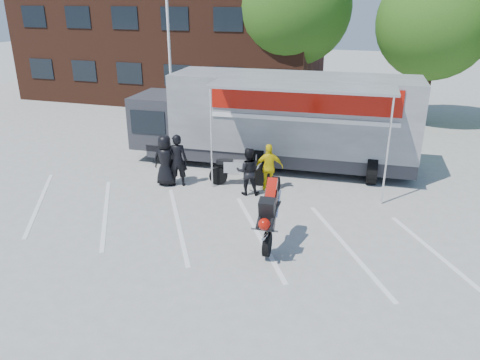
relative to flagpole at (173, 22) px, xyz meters
The scene contains 13 objects.
ground 12.83m from the flagpole, 58.02° to the right, with size 100.00×100.00×0.00m, color #A9A9A4.
parking_bay_lines 12.06m from the flagpole, 55.25° to the right, with size 18.00×5.00×0.01m, color white.
office_building 8.97m from the flagpole, 115.15° to the left, with size 18.00×8.00×7.00m, color #4A2518.
flagpole is the anchor object (origin of this frame).
tree_left 7.37m from the flagpole, 54.72° to the left, with size 6.12×6.12×8.64m.
tree_mid 12.31m from the flagpole, 23.97° to the left, with size 5.44×5.44×7.68m.
transporter_truck 8.30m from the flagpole, 30.09° to the right, with size 10.91×5.26×3.47m, color #94969C, non-canonical shape.
parked_motorcycle 9.04m from the flagpole, 49.38° to the right, with size 0.72×2.15×1.13m, color #B1B1B6, non-canonical shape.
stunt_bike_rider 12.76m from the flagpole, 53.68° to the right, with size 0.83×1.76×2.07m, color black, non-canonical shape.
spectator_leather_a 8.03m from the flagpole, 69.12° to the right, with size 0.87×0.56×1.77m, color black.
spectator_leather_b 8.10m from the flagpole, 65.67° to the right, with size 0.66×0.44×1.82m, color black.
spectator_leather_c 9.36m from the flagpole, 49.84° to the right, with size 0.77×0.60×1.59m, color black.
spectator_hivis 9.35m from the flagpole, 44.43° to the right, with size 0.94×0.39×1.61m, color yellow.
Camera 1 is at (3.12, -10.06, 6.10)m, focal length 35.00 mm.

